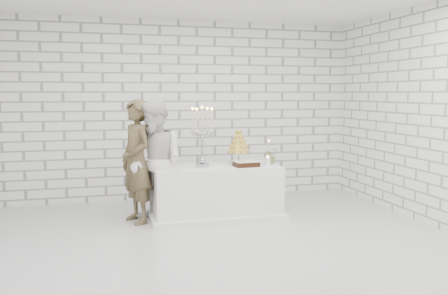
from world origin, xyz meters
The scene contains 13 objects.
ground centered at (0.00, 0.00, 0.00)m, with size 6.00×5.00×0.01m, color silver.
wall_back centered at (0.00, 2.50, 1.50)m, with size 6.00×0.01×3.00m, color white.
wall_front centered at (0.00, -2.50, 1.50)m, with size 6.00×0.01×3.00m, color white.
wall_right centered at (3.00, 0.00, 1.50)m, with size 0.01×5.00×3.00m, color white.
cake_table centered at (0.30, 1.12, 0.38)m, with size 1.80×0.80×0.75m, color white.
groom centered at (-0.83, 1.13, 0.85)m, with size 0.62×0.41×1.71m, color #3B301E.
bride centered at (-0.57, 1.00, 0.86)m, with size 0.83×0.65×1.71m, color white.
candelabra centered at (0.09, 1.06, 1.18)m, with size 0.35×0.35×0.87m, color #9C9CA6, non-canonical shape.
croquembouche centered at (0.67, 1.22, 1.02)m, with size 0.35×0.35×0.54m, color olive, non-canonical shape.
chocolate_cake centered at (0.70, 0.95, 0.79)m, with size 0.34×0.24×0.08m, color black.
pillar_candle centered at (1.04, 0.98, 0.81)m, with size 0.08×0.08×0.12m, color white.
extra_taper centered at (1.15, 1.25, 0.91)m, with size 0.06×0.06×0.32m, color beige.
flowers centered at (1.13, 1.10, 0.87)m, with size 0.22×0.19×0.24m, color #3E6029.
Camera 1 is at (-1.27, -5.33, 1.79)m, focal length 37.42 mm.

